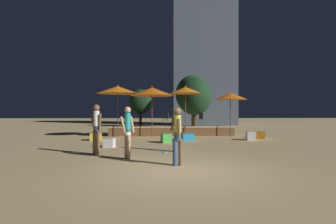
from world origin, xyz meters
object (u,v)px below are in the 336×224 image
object	(u,v)px
cube_seat_3	(96,137)
person_0	(178,134)
cube_seat_4	(261,135)
background_tree_2	(140,102)
bistro_chair_1	(202,117)
frisbee_disc	(165,152)
patio_umbrella_3	(230,96)
background_tree_1	(194,96)
patio_umbrella_1	(185,90)
cube_seat_2	(251,136)
person_3	(128,130)
patio_umbrella_0	(118,90)
person_1	(176,129)
cube_seat_5	(109,143)
background_tree_0	(193,94)
bistro_chair_0	(167,118)
cube_seat_1	(166,138)
patio_umbrella_2	(152,92)
cube_seat_0	(187,137)
person_2	(96,127)

from	to	relation	value
cube_seat_3	person_0	size ratio (longest dim) A/B	0.35
cube_seat_4	background_tree_2	distance (m)	15.64
person_0	background_tree_2	xyz separation A→B (m)	(-2.40, 20.79, 1.78)
bistro_chair_1	frisbee_disc	distance (m)	9.25
patio_umbrella_3	background_tree_1	xyz separation A→B (m)	(-1.25, 7.41, 0.43)
patio_umbrella_1	cube_seat_3	world-z (taller)	patio_umbrella_1
patio_umbrella_3	bistro_chair_1	size ratio (longest dim) A/B	3.22
cube_seat_4	background_tree_1	world-z (taller)	background_tree_1
patio_umbrella_3	cube_seat_2	world-z (taller)	patio_umbrella_3
person_3	patio_umbrella_0	bearing A→B (deg)	157.76
background_tree_1	cube_seat_4	bearing A→B (deg)	-72.70
cube_seat_4	person_1	bearing A→B (deg)	-138.25
patio_umbrella_0	cube_seat_5	world-z (taller)	patio_umbrella_0
cube_seat_5	person_3	distance (m)	3.35
frisbee_disc	background_tree_0	xyz separation A→B (m)	(3.32, 15.92, 3.35)
person_1	bistro_chair_0	distance (m)	8.42
cube_seat_1	bistro_chair_0	world-z (taller)	bistro_chair_0
patio_umbrella_3	background_tree_2	xyz separation A→B (m)	(-6.49, 11.95, 0.11)
patio_umbrella_2	bistro_chair_1	world-z (taller)	patio_umbrella_2
cube_seat_1	background_tree_0	distance (m)	13.45
cube_seat_1	bistro_chair_1	bearing A→B (deg)	62.77
bistro_chair_1	background_tree_2	bearing A→B (deg)	-14.90
patio_umbrella_0	cube_seat_1	distance (m)	5.25
patio_umbrella_0	cube_seat_0	size ratio (longest dim) A/B	4.65
cube_seat_3	person_2	size ratio (longest dim) A/B	0.32
patio_umbrella_0	background_tree_2	bearing A→B (deg)	86.50
cube_seat_1	background_tree_0	size ratio (longest dim) A/B	0.11
person_1	bistro_chair_0	bearing A→B (deg)	-157.06
cube_seat_0	background_tree_1	distance (m)	10.09
bistro_chair_0	person_0	bearing A→B (deg)	-15.02
patio_umbrella_1	person_2	size ratio (longest dim) A/B	1.77
patio_umbrella_0	cube_seat_1	world-z (taller)	patio_umbrella_0
patio_umbrella_2	background_tree_1	distance (m)	8.32
cube_seat_1	cube_seat_3	bearing A→B (deg)	162.62
bistro_chair_1	background_tree_1	bearing A→B (deg)	-44.92
cube_seat_3	patio_umbrella_1	bearing A→B (deg)	23.16
cube_seat_5	person_3	size ratio (longest dim) A/B	0.30
background_tree_2	cube_seat_2	bearing A→B (deg)	-63.35
person_3	background_tree_2	distance (m)	19.71
person_0	frisbee_disc	bearing A→B (deg)	89.25
person_0	bistro_chair_0	xyz separation A→B (m)	(0.09, 11.16, 0.26)
cube_seat_0	bistro_chair_1	world-z (taller)	bistro_chair_1
cube_seat_1	cube_seat_4	xyz separation A→B (m)	(5.70, 1.78, -0.01)
person_1	background_tree_2	distance (m)	18.32
cube_seat_5	person_2	size ratio (longest dim) A/B	0.28
background_tree_0	background_tree_1	distance (m)	2.25
cube_seat_3	person_2	bearing A→B (deg)	-76.71
bistro_chair_0	background_tree_1	world-z (taller)	background_tree_1
patio_umbrella_3	bistro_chair_1	bearing A→B (deg)	120.86
patio_umbrella_3	person_2	xyz separation A→B (m)	(-6.96, -6.72, -1.55)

